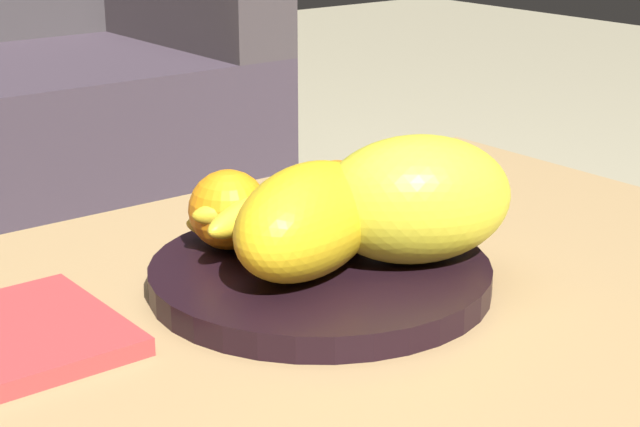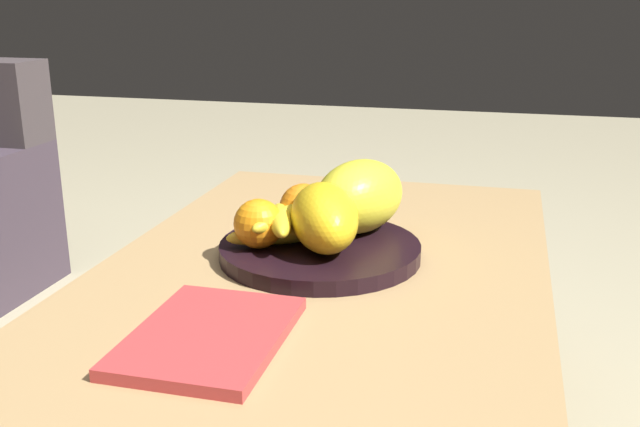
{
  "view_description": "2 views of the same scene",
  "coord_description": "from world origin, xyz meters",
  "px_view_note": "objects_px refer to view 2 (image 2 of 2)",
  "views": [
    {
      "loc": [
        -0.53,
        -0.71,
        0.76
      ],
      "look_at": [
        0.03,
        0.01,
        0.46
      ],
      "focal_mm": 57.84,
      "sensor_mm": 36.0,
      "label": 1
    },
    {
      "loc": [
        -1.05,
        -0.27,
        0.8
      ],
      "look_at": [
        0.03,
        0.01,
        0.46
      ],
      "focal_mm": 40.93,
      "sensor_mm": 36.0,
      "label": 2
    }
  ],
  "objects_px": {
    "coffee_table": "(323,288)",
    "melon_large_front": "(327,218)",
    "orange_left": "(259,224)",
    "fruit_bowl": "(320,250)",
    "banana_bunch": "(279,227)",
    "magazine": "(209,336)",
    "orange_front": "(303,207)",
    "melon_smaller_beside": "(360,196)"
  },
  "relations": [
    {
      "from": "orange_front",
      "to": "magazine",
      "type": "bearing_deg",
      "value": 177.64
    },
    {
      "from": "coffee_table",
      "to": "magazine",
      "type": "height_order",
      "value": "magazine"
    },
    {
      "from": "melon_smaller_beside",
      "to": "magazine",
      "type": "bearing_deg",
      "value": 164.9
    },
    {
      "from": "coffee_table",
      "to": "melon_large_front",
      "type": "relative_size",
      "value": 5.84
    },
    {
      "from": "fruit_bowl",
      "to": "orange_front",
      "type": "bearing_deg",
      "value": 37.89
    },
    {
      "from": "orange_front",
      "to": "fruit_bowl",
      "type": "bearing_deg",
      "value": -142.11
    },
    {
      "from": "orange_front",
      "to": "banana_bunch",
      "type": "relative_size",
      "value": 0.48
    },
    {
      "from": "melon_smaller_beside",
      "to": "magazine",
      "type": "distance_m",
      "value": 0.42
    },
    {
      "from": "melon_large_front",
      "to": "orange_left",
      "type": "distance_m",
      "value": 0.11
    },
    {
      "from": "melon_large_front",
      "to": "orange_front",
      "type": "distance_m",
      "value": 0.1
    },
    {
      "from": "melon_smaller_beside",
      "to": "banana_bunch",
      "type": "height_order",
      "value": "melon_smaller_beside"
    },
    {
      "from": "coffee_table",
      "to": "magazine",
      "type": "xyz_separation_m",
      "value": [
        -0.29,
        0.07,
        0.05
      ]
    },
    {
      "from": "melon_smaller_beside",
      "to": "banana_bunch",
      "type": "bearing_deg",
      "value": 132.53
    },
    {
      "from": "coffee_table",
      "to": "orange_left",
      "type": "xyz_separation_m",
      "value": [
        -0.01,
        0.1,
        0.1
      ]
    },
    {
      "from": "banana_bunch",
      "to": "magazine",
      "type": "distance_m",
      "value": 0.3
    },
    {
      "from": "orange_front",
      "to": "coffee_table",
      "type": "bearing_deg",
      "value": -147.16
    },
    {
      "from": "melon_smaller_beside",
      "to": "orange_front",
      "type": "height_order",
      "value": "melon_smaller_beside"
    },
    {
      "from": "orange_left",
      "to": "fruit_bowl",
      "type": "bearing_deg",
      "value": -63.41
    },
    {
      "from": "fruit_bowl",
      "to": "melon_large_front",
      "type": "relative_size",
      "value": 1.73
    },
    {
      "from": "fruit_bowl",
      "to": "magazine",
      "type": "height_order",
      "value": "fruit_bowl"
    },
    {
      "from": "orange_left",
      "to": "banana_bunch",
      "type": "distance_m",
      "value": 0.03
    },
    {
      "from": "coffee_table",
      "to": "banana_bunch",
      "type": "bearing_deg",
      "value": 84.6
    },
    {
      "from": "fruit_bowl",
      "to": "banana_bunch",
      "type": "height_order",
      "value": "banana_bunch"
    },
    {
      "from": "melon_large_front",
      "to": "orange_front",
      "type": "xyz_separation_m",
      "value": [
        0.08,
        0.06,
        -0.01
      ]
    },
    {
      "from": "fruit_bowl",
      "to": "melon_smaller_beside",
      "type": "relative_size",
      "value": 1.76
    },
    {
      "from": "magazine",
      "to": "melon_large_front",
      "type": "bearing_deg",
      "value": -14.44
    },
    {
      "from": "coffee_table",
      "to": "orange_left",
      "type": "relative_size",
      "value": 13.94
    },
    {
      "from": "coffee_table",
      "to": "melon_large_front",
      "type": "xyz_separation_m",
      "value": [
        0.01,
        -0.0,
        0.12
      ]
    },
    {
      "from": "melon_large_front",
      "to": "magazine",
      "type": "xyz_separation_m",
      "value": [
        -0.3,
        0.08,
        -0.07
      ]
    },
    {
      "from": "coffee_table",
      "to": "magazine",
      "type": "distance_m",
      "value": 0.3
    },
    {
      "from": "melon_large_front",
      "to": "orange_left",
      "type": "xyz_separation_m",
      "value": [
        -0.02,
        0.11,
        -0.01
      ]
    },
    {
      "from": "coffee_table",
      "to": "banana_bunch",
      "type": "xyz_separation_m",
      "value": [
        0.01,
        0.08,
        0.09
      ]
    },
    {
      "from": "magazine",
      "to": "melon_smaller_beside",
      "type": "bearing_deg",
      "value": -15.06
    },
    {
      "from": "melon_smaller_beside",
      "to": "magazine",
      "type": "relative_size",
      "value": 0.74
    },
    {
      "from": "fruit_bowl",
      "to": "melon_large_front",
      "type": "bearing_deg",
      "value": -143.07
    },
    {
      "from": "coffee_table",
      "to": "orange_left",
      "type": "distance_m",
      "value": 0.15
    },
    {
      "from": "melon_large_front",
      "to": "fruit_bowl",
      "type": "bearing_deg",
      "value": 36.93
    },
    {
      "from": "orange_front",
      "to": "banana_bunch",
      "type": "height_order",
      "value": "orange_front"
    },
    {
      "from": "coffee_table",
      "to": "magazine",
      "type": "bearing_deg",
      "value": 166.07
    },
    {
      "from": "fruit_bowl",
      "to": "banana_bunch",
      "type": "xyz_separation_m",
      "value": [
        -0.02,
        0.06,
        0.04
      ]
    },
    {
      "from": "banana_bunch",
      "to": "orange_left",
      "type": "bearing_deg",
      "value": 126.78
    },
    {
      "from": "melon_large_front",
      "to": "orange_front",
      "type": "relative_size",
      "value": 2.33
    }
  ]
}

